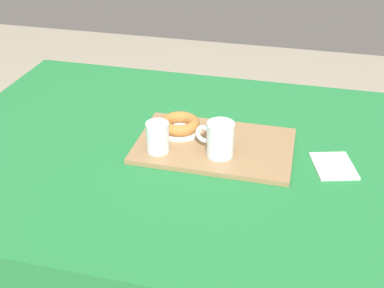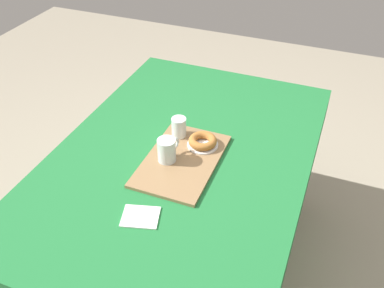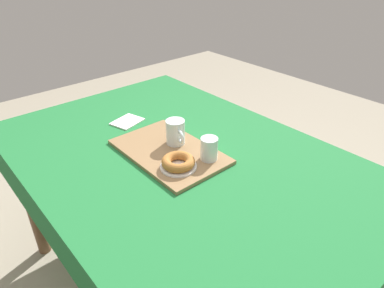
# 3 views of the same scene
# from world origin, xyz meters

# --- Properties ---
(ground_plane) EXTENTS (6.00, 6.00, 0.00)m
(ground_plane) POSITION_xyz_m (0.00, 0.00, 0.00)
(ground_plane) COLOR gray
(dining_table) EXTENTS (1.54, 1.04, 0.77)m
(dining_table) POSITION_xyz_m (0.00, 0.00, 0.68)
(dining_table) COLOR #1E6B33
(dining_table) RESTS_ON ground
(serving_tray) EXTENTS (0.45, 0.28, 0.01)m
(serving_tray) POSITION_xyz_m (0.04, 0.02, 0.78)
(serving_tray) COLOR olive
(serving_tray) RESTS_ON dining_table
(tea_mug_left) EXTENTS (0.11, 0.07, 0.10)m
(tea_mug_left) POSITION_xyz_m (0.07, -0.03, 0.83)
(tea_mug_left) COLOR silver
(tea_mug_left) RESTS_ON serving_tray
(water_glass_near) EXTENTS (0.06, 0.06, 0.09)m
(water_glass_near) POSITION_xyz_m (-0.11, -0.06, 0.82)
(water_glass_near) COLOR silver
(water_glass_near) RESTS_ON serving_tray
(donut_plate_left) EXTENTS (0.13, 0.13, 0.01)m
(donut_plate_left) POSITION_xyz_m (-0.07, 0.07, 0.79)
(donut_plate_left) COLOR white
(donut_plate_left) RESTS_ON serving_tray
(sugar_donut_left) EXTENTS (0.12, 0.12, 0.03)m
(sugar_donut_left) POSITION_xyz_m (-0.07, 0.07, 0.81)
(sugar_donut_left) COLOR #A3662D
(sugar_donut_left) RESTS_ON donut_plate_left
(paper_napkin) EXTENTS (0.14, 0.15, 0.01)m
(paper_napkin) POSITION_xyz_m (0.38, -0.00, 0.77)
(paper_napkin) COLOR white
(paper_napkin) RESTS_ON dining_table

